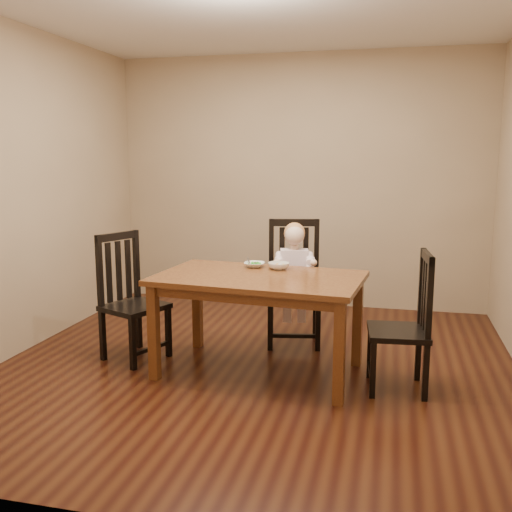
% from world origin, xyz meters
% --- Properties ---
extents(room, '(4.01, 4.01, 2.71)m').
position_xyz_m(room, '(0.00, 0.00, 1.35)').
color(room, '#3C1C0C').
rests_on(room, ground).
extents(dining_table, '(1.59, 1.04, 0.76)m').
position_xyz_m(dining_table, '(0.05, -0.11, 0.67)').
color(dining_table, '#452010').
rests_on(dining_table, room).
extents(chair_child, '(0.54, 0.53, 1.08)m').
position_xyz_m(chair_child, '(0.18, 0.68, 0.52)').
color(chair_child, black).
rests_on(chair_child, room).
extents(chair_left, '(0.56, 0.57, 1.02)m').
position_xyz_m(chair_left, '(-1.04, -0.03, 0.49)').
color(chair_left, black).
rests_on(chair_left, room).
extents(chair_right, '(0.45, 0.46, 0.99)m').
position_xyz_m(chair_right, '(1.12, -0.18, 0.47)').
color(chair_right, black).
rests_on(chair_right, room).
extents(toddler, '(0.39, 0.45, 0.55)m').
position_xyz_m(toddler, '(0.19, 0.63, 0.66)').
color(toddler, white).
rests_on(toddler, chair_child).
extents(bowl_peas, '(0.18, 0.18, 0.04)m').
position_xyz_m(bowl_peas, '(-0.06, 0.19, 0.78)').
color(bowl_peas, white).
rests_on(bowl_peas, dining_table).
extents(bowl_veg, '(0.20, 0.20, 0.05)m').
position_xyz_m(bowl_veg, '(0.15, 0.16, 0.78)').
color(bowl_veg, white).
rests_on(bowl_veg, dining_table).
extents(fork, '(0.06, 0.12, 0.05)m').
position_xyz_m(fork, '(-0.10, 0.18, 0.80)').
color(fork, silver).
rests_on(fork, bowl_peas).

